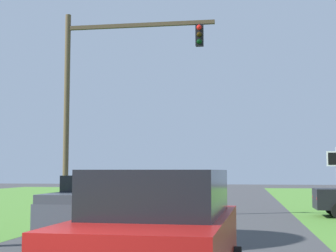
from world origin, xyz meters
name	(u,v)px	position (x,y,z in m)	size (l,w,h in m)	color
ground_plane	(159,246)	(0.00, 9.36, 0.00)	(120.00, 120.00, 0.00)	#424244
red_suv_near	(160,236)	(1.06, 3.30, 1.04)	(2.36, 4.59, 2.00)	#9E1411
pickup_truck_lead	(108,210)	(-1.20, 8.67, 0.97)	(2.32, 5.21, 1.87)	#4C515B
traffic_light	(100,85)	(-3.73, 16.36, 5.63)	(6.49, 0.40, 8.76)	brown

